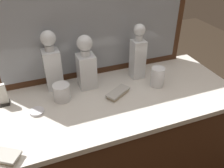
% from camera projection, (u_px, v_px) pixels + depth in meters
% --- Properties ---
extents(dresser, '(1.30, 0.55, 0.82)m').
position_uv_depth(dresser, '(112.00, 153.00, 1.42)').
color(dresser, '#472816').
rests_on(dresser, ground_plane).
extents(dresser_mirror, '(1.09, 0.03, 0.59)m').
position_uv_depth(dresser_mirror, '(94.00, 24.00, 1.23)').
color(dresser_mirror, '#472816').
rests_on(dresser_mirror, dresser).
extents(crystal_decanter_rear, '(0.07, 0.07, 0.31)m').
position_uv_depth(crystal_decanter_rear, '(138.00, 57.00, 1.30)').
color(crystal_decanter_rear, white).
rests_on(crystal_decanter_rear, dresser).
extents(crystal_decanter_center, '(0.09, 0.09, 0.29)m').
position_uv_depth(crystal_decanter_center, '(86.00, 67.00, 1.22)').
color(crystal_decanter_center, white).
rests_on(crystal_decanter_center, dresser).
extents(crystal_decanter_left, '(0.08, 0.08, 0.31)m').
position_uv_depth(crystal_decanter_left, '(52.00, 66.00, 1.21)').
color(crystal_decanter_left, white).
rests_on(crystal_decanter_left, dresser).
extents(crystal_tumbler_far_left, '(0.07, 0.07, 0.11)m').
position_uv_depth(crystal_tumbler_far_left, '(157.00, 78.00, 1.26)').
color(crystal_tumbler_far_left, white).
rests_on(crystal_tumbler_far_left, dresser).
extents(crystal_tumbler_left, '(0.08, 0.08, 0.08)m').
position_uv_depth(crystal_tumbler_left, '(62.00, 93.00, 1.16)').
color(crystal_tumbler_left, white).
rests_on(crystal_tumbler_left, dresser).
extents(silver_brush_rear, '(0.14, 0.12, 0.02)m').
position_uv_depth(silver_brush_rear, '(118.00, 93.00, 1.20)').
color(silver_brush_rear, '#B7A88C').
rests_on(silver_brush_rear, dresser).
extents(porcelain_dish, '(0.07, 0.07, 0.01)m').
position_uv_depth(porcelain_dish, '(37.00, 112.00, 1.09)').
color(porcelain_dish, silver).
rests_on(porcelain_dish, dresser).
extents(napkin_holder, '(0.05, 0.05, 0.11)m').
position_uv_depth(napkin_holder, '(2.00, 96.00, 1.12)').
color(napkin_holder, black).
rests_on(napkin_holder, dresser).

